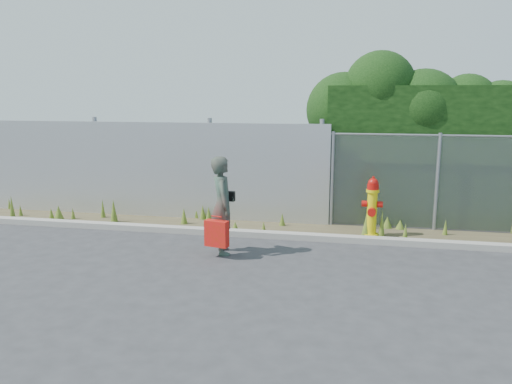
% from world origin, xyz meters
% --- Properties ---
extents(ground, '(80.00, 80.00, 0.00)m').
position_xyz_m(ground, '(0.00, 0.00, 0.00)').
color(ground, '#323234').
rests_on(ground, ground).
extents(curb, '(16.00, 0.22, 0.12)m').
position_xyz_m(curb, '(0.00, 1.80, 0.06)').
color(curb, gray).
rests_on(curb, ground).
extents(weed_strip, '(16.00, 1.32, 0.55)m').
position_xyz_m(weed_strip, '(0.71, 2.46, 0.11)').
color(weed_strip, '#49402A').
rests_on(weed_strip, ground).
extents(corrugated_fence, '(8.50, 0.21, 2.30)m').
position_xyz_m(corrugated_fence, '(-3.25, 3.01, 1.10)').
color(corrugated_fence, '#B7BABE').
rests_on(corrugated_fence, ground).
extents(chainlink_fence, '(6.50, 0.07, 2.05)m').
position_xyz_m(chainlink_fence, '(4.25, 3.00, 1.03)').
color(chainlink_fence, gray).
rests_on(chainlink_fence, ground).
extents(hedge, '(7.84, 1.99, 3.77)m').
position_xyz_m(hedge, '(4.41, 4.02, 2.04)').
color(hedge, black).
rests_on(hedge, ground).
extents(fire_hydrant, '(0.41, 0.37, 1.23)m').
position_xyz_m(fire_hydrant, '(1.89, 2.27, 0.59)').
color(fire_hydrant, yellow).
rests_on(fire_hydrant, ground).
extents(woman, '(0.62, 0.75, 1.76)m').
position_xyz_m(woman, '(-0.77, 0.69, 0.88)').
color(woman, '#106B54').
rests_on(woman, ground).
extents(red_tote_bag, '(0.42, 0.15, 0.55)m').
position_xyz_m(red_tote_bag, '(-0.80, 0.39, 0.44)').
color(red_tote_bag, '#B8240A').
extents(black_shoulder_bag, '(0.23, 0.10, 0.18)m').
position_xyz_m(black_shoulder_bag, '(-0.69, 0.80, 1.03)').
color(black_shoulder_bag, black).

